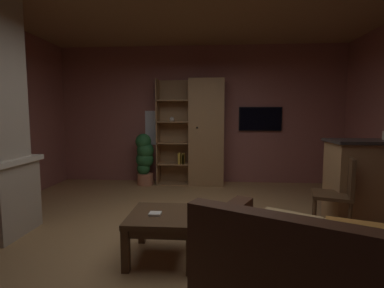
{
  "coord_description": "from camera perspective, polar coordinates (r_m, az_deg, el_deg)",
  "views": [
    {
      "loc": [
        0.24,
        -3.09,
        1.4
      ],
      "look_at": [
        0.0,
        0.4,
        1.05
      ],
      "focal_mm": 26.4,
      "sensor_mm": 36.0,
      "label": 1
    }
  ],
  "objects": [
    {
      "name": "window_pane_back",
      "position": [
        6.03,
        -5.85,
        3.27
      ],
      "size": [
        0.77,
        0.01,
        0.72
      ],
      "primitive_type": "cube",
      "color": "white"
    },
    {
      "name": "bookshelf_cabinet",
      "position": [
        5.71,
        2.03,
        2.21
      ],
      "size": [
        1.34,
        0.41,
        2.13
      ],
      "color": "#997047",
      "rests_on": "ground"
    },
    {
      "name": "coffee_table",
      "position": [
        2.9,
        -5.85,
        -15.38
      ],
      "size": [
        0.66,
        0.68,
        0.44
      ],
      "color": "#4C331E",
      "rests_on": "ground"
    },
    {
      "name": "dining_chair",
      "position": [
        3.78,
        27.63,
        -8.28
      ],
      "size": [
        0.53,
        0.53,
        0.92
      ],
      "color": "#4C331E",
      "rests_on": "ground"
    },
    {
      "name": "table_book_0",
      "position": [
        2.84,
        -7.45,
        -13.8
      ],
      "size": [
        0.11,
        0.11,
        0.02
      ],
      "primitive_type": "cube",
      "rotation": [
        0.0,
        0.0,
        -0.01
      ],
      "color": "beige",
      "rests_on": "coffee_table"
    },
    {
      "name": "wall_mounted_tv",
      "position": [
        5.99,
        13.63,
        4.94
      ],
      "size": [
        0.87,
        0.06,
        0.49
      ],
      "color": "black"
    },
    {
      "name": "wall_back",
      "position": [
        5.97,
        1.64,
        5.89
      ],
      "size": [
        6.01,
        0.06,
        2.84
      ],
      "primitive_type": "cube",
      "color": "#8E544C",
      "rests_on": "ground"
    },
    {
      "name": "leather_couch",
      "position": [
        2.2,
        25.05,
        -24.53
      ],
      "size": [
        1.82,
        1.5,
        0.84
      ],
      "color": "#4C2D1E",
      "rests_on": "ground"
    },
    {
      "name": "floor",
      "position": [
        3.4,
        -0.49,
        -18.77
      ],
      "size": [
        5.89,
        5.7,
        0.02
      ],
      "primitive_type": "cube",
      "color": "#A37A4C",
      "rests_on": "ground"
    },
    {
      "name": "potted_floor_plant",
      "position": [
        5.82,
        -9.56,
        -2.7
      ],
      "size": [
        0.37,
        0.38,
        1.04
      ],
      "color": "#B77051",
      "rests_on": "ground"
    }
  ]
}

